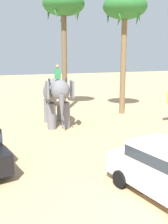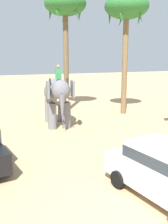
% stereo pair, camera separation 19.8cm
% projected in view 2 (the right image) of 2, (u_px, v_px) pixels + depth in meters
% --- Properties ---
extents(car_sedan_foreground, '(2.29, 4.29, 1.70)m').
position_uv_depth(car_sedan_foreground, '(165.00, 170.00, 7.92)').
color(car_sedan_foreground, white).
rests_on(car_sedan_foreground, ground).
extents(elephant_with_mahout, '(2.12, 3.99, 3.88)m').
position_uv_depth(elephant_with_mahout, '(57.00, 95.00, 16.22)').
color(elephant_with_mahout, slate).
rests_on(elephant_with_mahout, ground).
extents(palm_tree_behind_elephant, '(3.20, 3.20, 8.79)m').
position_uv_depth(palm_tree_behind_elephant, '(126.00, 10.00, 18.67)').
color(palm_tree_behind_elephant, brown).
rests_on(palm_tree_behind_elephant, ground).
extents(palm_tree_near_hut, '(3.20, 3.20, 9.18)m').
position_uv_depth(palm_tree_near_hut, '(65.00, 8.00, 19.65)').
color(palm_tree_near_hut, brown).
rests_on(palm_tree_near_hut, ground).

